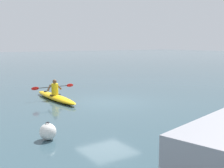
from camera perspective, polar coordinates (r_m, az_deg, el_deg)
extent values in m
plane|color=#334C56|center=(14.24, -0.92, -3.58)|extent=(160.00, 160.00, 0.00)
ellipsoid|color=#EAB214|center=(15.02, -11.06, -2.58)|extent=(0.72, 4.29, 0.27)
torus|color=black|center=(15.01, -11.10, -2.13)|extent=(0.57, 0.57, 0.04)
cylinder|color=black|center=(16.16, -12.93, -1.42)|extent=(0.18, 0.18, 0.02)
cylinder|color=yellow|center=(14.99, -11.18, -0.99)|extent=(0.34, 0.34, 0.56)
sphere|color=brown|center=(14.93, -11.22, 0.49)|extent=(0.21, 0.21, 0.21)
cylinder|color=black|center=(15.16, -11.50, -0.55)|extent=(1.91, 0.08, 0.03)
ellipsoid|color=red|center=(14.81, -14.88, -0.86)|extent=(0.40, 0.05, 0.17)
ellipsoid|color=red|center=(15.56, -8.28, -0.24)|extent=(0.40, 0.05, 0.17)
cylinder|color=brown|center=(14.95, -12.27, -0.74)|extent=(0.27, 0.22, 0.34)
cylinder|color=brown|center=(15.16, -10.37, -0.56)|extent=(0.27, 0.22, 0.34)
sphere|color=silver|center=(8.99, -12.49, -9.15)|extent=(0.50, 0.50, 0.50)
torus|color=#333338|center=(8.91, -12.55, -7.42)|extent=(0.12, 0.12, 0.02)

